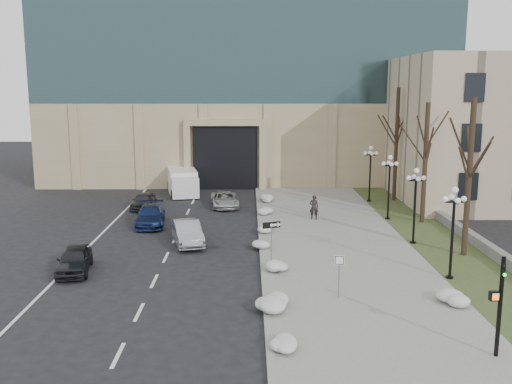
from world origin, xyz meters
The scene contains 31 objects.
ground centered at (0.00, 0.00, 0.00)m, with size 160.00×160.00×0.00m, color black.
sidewalk centered at (3.50, 14.00, 0.06)m, with size 9.00×40.00×0.12m, color gray.
curb centered at (-1.00, 14.00, 0.07)m, with size 0.30×40.00×0.14m, color gray.
grass_strip centered at (10.00, 14.00, 0.05)m, with size 4.00×40.00×0.10m, color #384522.
stone_wall centered at (12.00, 16.00, 0.35)m, with size 0.50×30.00×0.70m, color slate.
office_tower centered at (-2.01, 43.58, 18.49)m, with size 40.00×24.70×36.00m.
car_a centered at (-10.88, 7.46, 0.68)m, with size 1.60×3.97×1.35m, color black.
car_b centered at (-5.57, 12.80, 0.73)m, with size 1.54×4.41×1.45m, color #919498.
car_c centered at (-8.66, 17.71, 0.69)m, with size 1.92×4.72×1.37m, color navy.
car_d centered at (-3.72, 23.80, 0.61)m, with size 2.03×4.40×1.22m, color silver.
car_e centered at (-10.17, 23.32, 0.63)m, with size 1.49×3.70×1.26m, color #2F2F34.
pedestrian centered at (2.91, 18.84, 1.02)m, with size 0.65×0.43×1.79m, color black.
box_truck centered at (-7.81, 29.92, 1.05)m, with size 3.63×7.16×2.17m.
one_way_sign centered at (-0.44, 7.33, 2.24)m, with size 1.01×0.44×2.71m.
keep_sign centered at (2.29, 3.32, 1.56)m, with size 0.46×0.10×2.12m.
traffic_signal centered at (7.00, -2.41, 1.88)m, with size 0.65×0.86×3.79m.
snow_clump_a centered at (-0.54, -2.12, 0.30)m, with size 1.10×1.60×0.36m, color silver.
snow_clump_b centered at (-0.71, 2.22, 0.30)m, with size 1.10×1.60×0.36m, color silver.
snow_clump_c centered at (-0.35, 7.41, 0.30)m, with size 1.10×1.60×0.36m, color silver.
snow_clump_d centered at (-0.85, 11.40, 0.30)m, with size 1.10×1.60×0.36m, color silver.
snow_clump_e centered at (-0.75, 15.50, 0.30)m, with size 1.10×1.60×0.36m, color silver.
snow_clump_f centered at (-0.60, 20.38, 0.30)m, with size 1.10×1.60×0.36m, color silver.
snow_clump_g centered at (-0.44, 25.43, 0.30)m, with size 1.10×1.60×0.36m, color silver.
snow_clump_h centered at (7.58, 2.62, 0.30)m, with size 1.10×1.60×0.36m, color silver.
lamppost_a centered at (8.30, 6.00, 3.07)m, with size 1.18×1.18×4.76m.
lamppost_b centered at (8.30, 12.50, 3.07)m, with size 1.18×1.18×4.76m.
lamppost_c centered at (8.30, 19.00, 3.07)m, with size 1.18×1.18×4.76m.
lamppost_d centered at (8.30, 25.50, 3.07)m, with size 1.18×1.18×4.76m.
tree_near centered at (10.50, 10.00, 5.83)m, with size 3.20×3.20×9.00m.
tree_mid centered at (10.50, 18.00, 5.50)m, with size 3.20×3.20×8.50m.
tree_far centered at (10.50, 26.00, 6.15)m, with size 3.20×3.20×9.50m.
Camera 1 is at (-1.74, -21.19, 9.55)m, focal length 40.00 mm.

